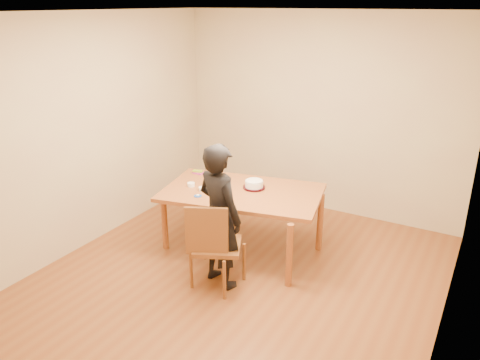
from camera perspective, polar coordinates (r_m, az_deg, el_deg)
The scene contains 16 objects.
room_shell at distance 4.80m, azimuth 1.49°, elevation 3.54°, with size 4.00×4.50×2.70m.
dining_table at distance 5.38m, azimuth 0.26°, elevation -1.53°, with size 1.79×1.06×0.04m, color brown.
dining_chair at distance 4.83m, azimuth -2.75°, elevation -8.00°, with size 0.47×0.47×0.04m, color brown.
cake_plate at distance 5.44m, azimuth 1.73°, elevation -0.91°, with size 0.26×0.26×0.02m, color #C60D3F.
cake at distance 5.42m, azimuth 1.73°, elevation -0.48°, with size 0.21×0.21×0.07m, color white.
frosting_dome at distance 5.40m, azimuth 1.74°, elevation -0.02°, with size 0.21×0.21×0.03m, color white.
frosting_tub at distance 5.07m, azimuth -1.44°, elevation -2.19°, with size 0.10×0.10×0.09m, color white.
frosting_lid at distance 5.23m, azimuth -5.16°, elevation -1.95°, with size 0.09×0.09×0.01m, color #1942A3.
frosting_dollop at distance 5.23m, azimuth -5.17°, elevation -1.82°, with size 0.04×0.04×0.02m, color white.
ramekin_green at distance 5.38m, azimuth -4.61°, elevation -1.08°, with size 0.09×0.09×0.04m, color white.
ramekin_yellow at distance 5.51m, azimuth -3.88°, elevation -0.52°, with size 0.09×0.09×0.04m, color white.
ramekin_multi at distance 5.52m, azimuth -5.98°, elevation -0.55°, with size 0.09×0.09×0.04m, color white.
candy_box_pink at distance 5.92m, azimuth -5.16°, elevation 0.88°, with size 0.14×0.07×0.02m, color #C32D7F.
candy_box_green at distance 5.92m, azimuth -5.18°, elevation 1.08°, with size 0.12×0.06×0.02m, color #2A941B.
spatula at distance 5.09m, azimuth -2.56°, elevation -2.55°, with size 0.17×0.02×0.01m, color black.
person at distance 4.72m, azimuth -2.52°, elevation -4.44°, with size 0.56×0.37×1.53m, color black.
Camera 1 is at (2.16, -3.69, 2.78)m, focal length 35.00 mm.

